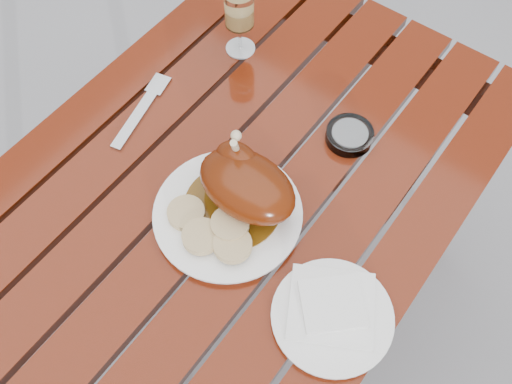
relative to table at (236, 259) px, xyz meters
The scene contains 11 objects.
ground 0.38m from the table, ahead, with size 60.00×60.00×0.00m, color slate.
table is the anchor object (origin of this frame).
dinner_plate 0.39m from the table, 55.01° to the right, with size 0.28×0.28×0.02m, color white.
roast_duck 0.45m from the table, 20.19° to the right, with size 0.20×0.18×0.14m.
bread_dumplings 0.42m from the table, 66.48° to the right, with size 0.18×0.12×0.03m.
wine_glass 0.57m from the table, 124.55° to the left, with size 0.07×0.07×0.15m, color tan.
side_plate 0.50m from the table, 19.94° to the right, with size 0.21×0.21×0.02m, color white.
napkin 0.51m from the table, 18.84° to the right, with size 0.14×0.13×0.01m, color white.
ashtray 0.46m from the table, 60.01° to the left, with size 0.10×0.10×0.02m, color #B2B7BC.
fork 0.45m from the table, behind, with size 0.02×0.19×0.01m, color gray.
knife 0.40m from the table, 31.64° to the right, with size 0.02×0.18×0.01m, color gray.
Camera 1 is at (0.38, -0.43, 1.69)m, focal length 40.00 mm.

